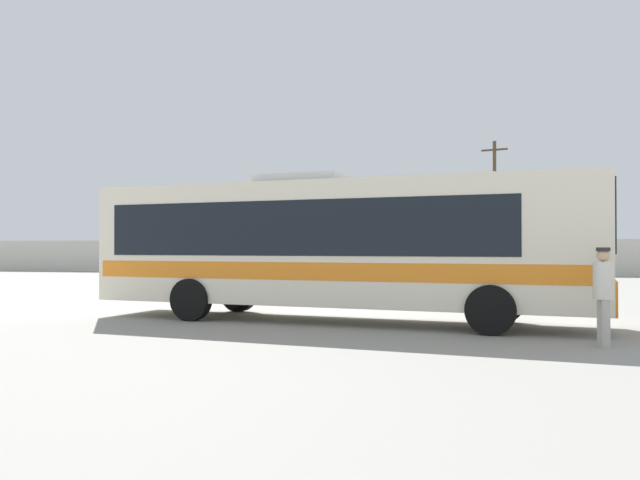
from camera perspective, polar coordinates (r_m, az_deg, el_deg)
The scene contains 11 objects.
ground_plane at distance 26.93m, azimuth 3.97°, elevation -4.50°, with size 300.00×300.00×0.00m, color gray.
perimeter_wall at distance 44.04m, azimuth 7.56°, elevation -1.49°, with size 80.00×0.30×2.33m, color beige.
coach_bus_cream_orange at distance 15.94m, azimuth 1.03°, elevation -0.23°, with size 12.58×4.30×3.61m.
attendant_by_bus_door at distance 12.88m, azimuth 23.61°, elevation -4.06°, with size 0.43×0.43×1.80m.
parked_car_leftmost_silver at distance 44.62m, azimuth -13.80°, elevation -1.93°, with size 4.53×2.08×1.52m.
parked_car_second_dark_blue at distance 42.41m, azimuth -7.25°, elevation -2.06°, with size 4.25×2.25×1.44m.
parked_car_third_maroon at distance 40.26m, azimuth 0.88°, elevation -2.14°, with size 4.60×2.09×1.44m.
parked_car_rightmost_black at distance 39.57m, azimuth 11.14°, elevation -2.17°, with size 4.22×2.26×1.40m.
utility_pole_near at distance 46.59m, azimuth 15.08°, elevation 3.02°, with size 1.76×0.61×9.18m.
roadside_tree_left at distance 51.02m, azimuth -8.88°, elevation 2.76°, with size 3.91×3.91×6.53m.
roadside_tree_midleft at distance 51.49m, azimuth 4.29°, elevation 3.00°, with size 4.61×4.61×7.06m.
Camera 1 is at (4.28, -16.52, 1.80)m, focal length 36.47 mm.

